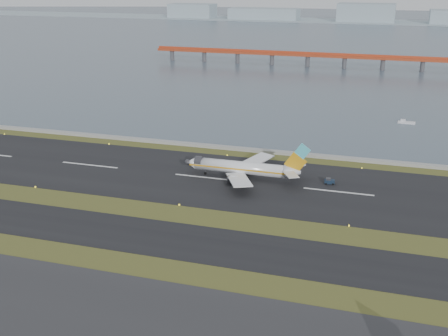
% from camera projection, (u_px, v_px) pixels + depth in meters
% --- Properties ---
extents(ground, '(1000.00, 1000.00, 0.00)m').
position_uv_depth(ground, '(169.00, 217.00, 144.43)').
color(ground, '#384217').
rests_on(ground, ground).
extents(taxiway_strip, '(1000.00, 18.00, 0.10)m').
position_uv_depth(taxiway_strip, '(149.00, 236.00, 133.59)').
color(taxiway_strip, black).
rests_on(taxiway_strip, ground).
extents(runway_strip, '(1000.00, 45.00, 0.10)m').
position_uv_depth(runway_strip, '(206.00, 178.00, 171.47)').
color(runway_strip, black).
rests_on(runway_strip, ground).
extents(seawall, '(1000.00, 2.50, 1.00)m').
position_uv_depth(seawall, '(233.00, 148.00, 198.38)').
color(seawall, '#989792').
rests_on(seawall, ground).
extents(bay_water, '(1400.00, 800.00, 1.30)m').
position_uv_depth(bay_water, '(345.00, 34.00, 559.34)').
color(bay_water, '#465465').
rests_on(bay_water, ground).
extents(red_pier, '(260.00, 5.00, 10.20)m').
position_uv_depth(red_pier, '(345.00, 57.00, 361.98)').
color(red_pier, '#AF3D1E').
rests_on(red_pier, ground).
extents(far_shoreline, '(1400.00, 80.00, 60.50)m').
position_uv_depth(far_shoreline, '(369.00, 17.00, 697.88)').
color(far_shoreline, '#97AAB3').
rests_on(far_shoreline, ground).
extents(airliner, '(38.52, 32.89, 12.80)m').
position_uv_depth(airliner, '(244.00, 168.00, 169.62)').
color(airliner, white).
rests_on(airliner, ground).
extents(pushback_tug, '(3.18, 2.15, 1.89)m').
position_uv_depth(pushback_tug, '(329.00, 181.00, 166.01)').
color(pushback_tug, '#132134').
rests_on(pushback_tug, ground).
extents(workboat_near, '(6.99, 2.42, 1.68)m').
position_uv_depth(workboat_near, '(406.00, 122.00, 232.36)').
color(workboat_near, silver).
rests_on(workboat_near, ground).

